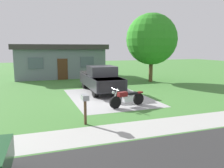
{
  "coord_description": "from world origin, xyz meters",
  "views": [
    {
      "loc": [
        -4.64,
        -13.84,
        3.17
      ],
      "look_at": [
        0.12,
        -0.31,
        0.9
      ],
      "focal_mm": 36.86,
      "sensor_mm": 36.0,
      "label": 1
    }
  ],
  "objects_px": {
    "mailbox": "(85,101)",
    "motorcycle": "(127,98)",
    "shade_tree": "(152,39)",
    "neighbor_house": "(59,60)",
    "pickup_truck": "(100,79)"
  },
  "relations": [
    {
      "from": "motorcycle",
      "to": "mailbox",
      "type": "bearing_deg",
      "value": -142.82
    },
    {
      "from": "pickup_truck",
      "to": "neighbor_house",
      "type": "bearing_deg",
      "value": 100.02
    },
    {
      "from": "neighbor_house",
      "to": "shade_tree",
      "type": "bearing_deg",
      "value": -40.98
    },
    {
      "from": "mailbox",
      "to": "neighbor_house",
      "type": "relative_size",
      "value": 0.13
    },
    {
      "from": "pickup_truck",
      "to": "neighbor_house",
      "type": "xyz_separation_m",
      "value": [
        -1.74,
        9.83,
        0.84
      ]
    },
    {
      "from": "shade_tree",
      "to": "neighbor_house",
      "type": "height_order",
      "value": "shade_tree"
    },
    {
      "from": "pickup_truck",
      "to": "mailbox",
      "type": "relative_size",
      "value": 4.5
    },
    {
      "from": "mailbox",
      "to": "shade_tree",
      "type": "xyz_separation_m",
      "value": [
        8.57,
        10.01,
        2.97
      ]
    },
    {
      "from": "mailbox",
      "to": "shade_tree",
      "type": "height_order",
      "value": "shade_tree"
    },
    {
      "from": "mailbox",
      "to": "motorcycle",
      "type": "bearing_deg",
      "value": 37.18
    },
    {
      "from": "shade_tree",
      "to": "neighbor_house",
      "type": "xyz_separation_m",
      "value": [
        -7.64,
        6.64,
        -2.16
      ]
    },
    {
      "from": "motorcycle",
      "to": "shade_tree",
      "type": "distance_m",
      "value": 10.39
    },
    {
      "from": "mailbox",
      "to": "shade_tree",
      "type": "relative_size",
      "value": 0.2
    },
    {
      "from": "motorcycle",
      "to": "mailbox",
      "type": "height_order",
      "value": "mailbox"
    },
    {
      "from": "shade_tree",
      "to": "neighbor_house",
      "type": "distance_m",
      "value": 10.35
    }
  ]
}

